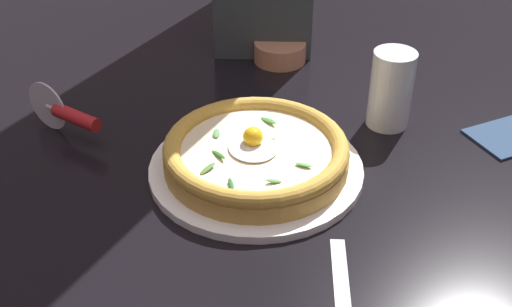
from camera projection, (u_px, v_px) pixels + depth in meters
The scene contains 6 objects.
ground_plane at pixel (262, 176), 0.91m from camera, with size 2.40×2.40×0.03m, color black.
pizza_plate at pixel (256, 168), 0.89m from camera, with size 0.31×0.31×0.01m, color white.
pizza at pixel (256, 152), 0.88m from camera, with size 0.26×0.26×0.06m.
side_bowl at pixel (280, 52), 1.18m from camera, with size 0.10×0.10×0.04m, color #B67858.
pizza_cutter at pixel (67, 114), 0.95m from camera, with size 0.12×0.11×0.08m.
drinking_glass at pixel (390, 95), 0.98m from camera, with size 0.07×0.07×0.12m.
Camera 1 is at (0.71, -0.18, 0.53)m, focal length 43.94 mm.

